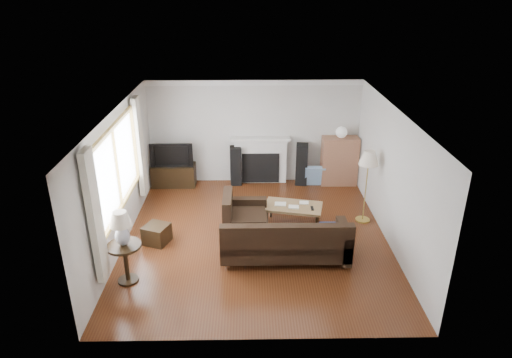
{
  "coord_description": "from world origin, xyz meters",
  "views": [
    {
      "loc": [
        -0.14,
        -7.66,
        4.59
      ],
      "look_at": [
        0.0,
        0.3,
        1.1
      ],
      "focal_mm": 32.0,
      "sensor_mm": 36.0,
      "label": 1
    }
  ],
  "objects_px": {
    "floor_lamp": "(366,187)",
    "side_table": "(126,263)",
    "bookshelf": "(339,161)",
    "tv_stand": "(174,175)",
    "sectional_sofa": "(285,238)",
    "coffee_table": "(293,215)"
  },
  "relations": [
    {
      "from": "tv_stand",
      "to": "bookshelf",
      "type": "distance_m",
      "value": 4.0
    },
    {
      "from": "coffee_table",
      "to": "bookshelf",
      "type": "bearing_deg",
      "value": 70.33
    },
    {
      "from": "tv_stand",
      "to": "coffee_table",
      "type": "xyz_separation_m",
      "value": [
        2.7,
        -2.01,
        -0.04
      ]
    },
    {
      "from": "tv_stand",
      "to": "side_table",
      "type": "height_order",
      "value": "side_table"
    },
    {
      "from": "sectional_sofa",
      "to": "bookshelf",
      "type": "bearing_deg",
      "value": 64.44
    },
    {
      "from": "tv_stand",
      "to": "floor_lamp",
      "type": "relative_size",
      "value": 0.68
    },
    {
      "from": "floor_lamp",
      "to": "side_table",
      "type": "height_order",
      "value": "floor_lamp"
    },
    {
      "from": "tv_stand",
      "to": "bookshelf",
      "type": "xyz_separation_m",
      "value": [
        3.99,
        0.03,
        0.33
      ]
    },
    {
      "from": "tv_stand",
      "to": "floor_lamp",
      "type": "bearing_deg",
      "value": -23.94
    },
    {
      "from": "sectional_sofa",
      "to": "coffee_table",
      "type": "height_order",
      "value": "sectional_sofa"
    },
    {
      "from": "sectional_sofa",
      "to": "side_table",
      "type": "xyz_separation_m",
      "value": [
        -2.65,
        -0.65,
        -0.05
      ]
    },
    {
      "from": "bookshelf",
      "to": "sectional_sofa",
      "type": "xyz_separation_m",
      "value": [
        -1.55,
        -3.23,
        -0.19
      ]
    },
    {
      "from": "floor_lamp",
      "to": "side_table",
      "type": "relative_size",
      "value": 2.2
    },
    {
      "from": "sectional_sofa",
      "to": "coffee_table",
      "type": "distance_m",
      "value": 1.23
    },
    {
      "from": "bookshelf",
      "to": "sectional_sofa",
      "type": "bearing_deg",
      "value": -115.56
    },
    {
      "from": "floor_lamp",
      "to": "side_table",
      "type": "distance_m",
      "value": 4.82
    },
    {
      "from": "bookshelf",
      "to": "side_table",
      "type": "relative_size",
      "value": 1.69
    },
    {
      "from": "bookshelf",
      "to": "floor_lamp",
      "type": "bearing_deg",
      "value": -84.61
    },
    {
      "from": "sectional_sofa",
      "to": "coffee_table",
      "type": "xyz_separation_m",
      "value": [
        0.25,
        1.19,
        -0.17
      ]
    },
    {
      "from": "coffee_table",
      "to": "side_table",
      "type": "height_order",
      "value": "side_table"
    },
    {
      "from": "sectional_sofa",
      "to": "floor_lamp",
      "type": "height_order",
      "value": "floor_lamp"
    },
    {
      "from": "bookshelf",
      "to": "tv_stand",
      "type": "bearing_deg",
      "value": -179.55
    }
  ]
}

